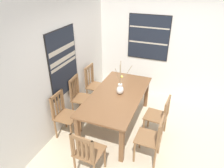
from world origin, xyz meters
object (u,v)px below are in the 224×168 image
dining_table (117,98)px  chair_2 (64,114)px  chair_4 (159,116)px  painting_on_side_wall (148,38)px  chair_1 (94,84)px  centerpiece_vase (120,89)px  chair_3 (151,138)px  chair_5 (80,96)px  painting_on_back_wall (63,62)px  chair_0 (87,152)px

dining_table → chair_2: 1.11m
dining_table → chair_2: chair_2 is taller
chair_4 → painting_on_side_wall: size_ratio=0.80×
chair_1 → chair_2: chair_1 is taller
dining_table → centerpiece_vase: centerpiece_vase is taller
chair_3 → painting_on_side_wall: bearing=15.7°
chair_5 → chair_1: bearing=-4.7°
painting_on_back_wall → painting_on_side_wall: size_ratio=1.19×
chair_2 → painting_on_back_wall: (0.45, 0.20, 0.91)m
dining_table → chair_1: (0.65, 0.84, -0.17)m
dining_table → painting_on_back_wall: (-0.23, 1.07, 0.73)m
chair_2 → chair_3: chair_2 is taller
centerpiece_vase → chair_0: centerpiece_vase is taller
centerpiece_vase → painting_on_side_wall: size_ratio=0.63×
painting_on_side_wall → chair_0: bearing=176.3°
chair_1 → chair_2: 1.33m
chair_2 → chair_5: size_ratio=0.97×
chair_2 → painting_on_side_wall: (2.35, -1.08, 1.04)m
chair_4 → centerpiece_vase: bearing=85.1°
chair_2 → painting_on_back_wall: bearing=24.2°
chair_3 → chair_5: size_ratio=0.93×
chair_1 → painting_on_back_wall: painting_on_back_wall is taller
chair_1 → chair_0: bearing=-157.2°
chair_1 → chair_2: bearing=179.1°
centerpiece_vase → chair_0: size_ratio=0.78×
centerpiece_vase → chair_5: (-0.03, 0.94, -0.38)m
chair_0 → chair_3: chair_0 is taller
dining_table → painting_on_back_wall: bearing=102.1°
centerpiece_vase → chair_4: size_ratio=0.79×
chair_5 → painting_on_back_wall: size_ratio=0.73×
chair_0 → chair_4: chair_0 is taller
dining_table → painting_on_back_wall: painting_on_back_wall is taller
dining_table → chair_1: chair_1 is taller
dining_table → chair_5: size_ratio=2.08×
chair_2 → centerpiece_vase: bearing=-51.6°
painting_on_side_wall → chair_2: bearing=155.3°
chair_1 → chair_5: chair_1 is taller
chair_4 → painting_on_back_wall: size_ratio=0.67×
dining_table → chair_5: bearing=89.0°
chair_0 → painting_on_back_wall: bearing=43.0°
dining_table → centerpiece_vase: bearing=-47.8°
chair_3 → chair_0: bearing=129.0°
dining_table → chair_5: chair_5 is taller
chair_2 → chair_4: (0.65, -1.75, -0.01)m
chair_2 → painting_on_side_wall: 2.79m
chair_5 → painting_on_side_wall: painting_on_side_wall is taller
chair_3 → chair_5: bearing=68.2°
chair_0 → chair_1: size_ratio=0.91×
chair_4 → chair_5: bearing=88.6°
dining_table → chair_1: size_ratio=2.04×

